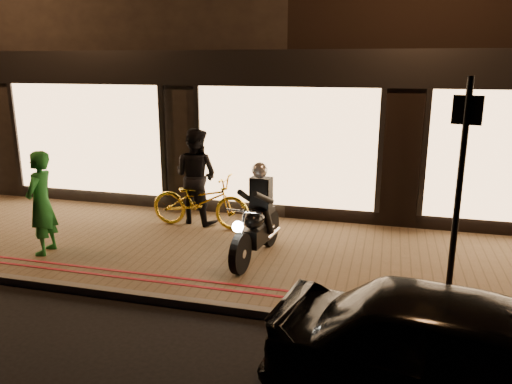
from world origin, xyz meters
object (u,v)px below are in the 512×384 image
(motorcycle, at_px, (257,222))
(bicycle_gold, at_px, (200,201))
(parked_car, at_px, (479,364))
(person_green, at_px, (41,203))
(sign_post, at_px, (459,185))

(motorcycle, distance_m, bicycle_gold, 1.93)
(bicycle_gold, bearing_deg, parked_car, -134.01)
(parked_car, bearing_deg, bicycle_gold, 54.07)
(person_green, bearing_deg, parked_car, 60.38)
(sign_post, height_order, bicycle_gold, sign_post)
(bicycle_gold, height_order, parked_car, parked_car)
(person_green, relative_size, parked_car, 0.45)
(motorcycle, distance_m, person_green, 3.61)
(sign_post, distance_m, parked_car, 2.40)
(motorcycle, bearing_deg, parked_car, -40.87)
(motorcycle, relative_size, bicycle_gold, 0.97)
(person_green, height_order, parked_car, person_green)
(sign_post, height_order, parked_car, sign_post)
(bicycle_gold, xyz_separation_m, parked_car, (4.39, -4.42, 0.01))
(motorcycle, xyz_separation_m, bicycle_gold, (-1.48, 1.24, -0.09))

